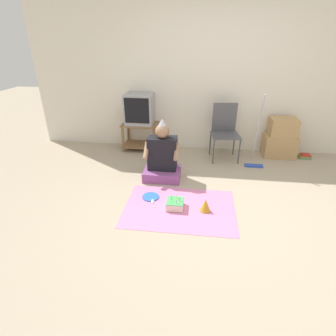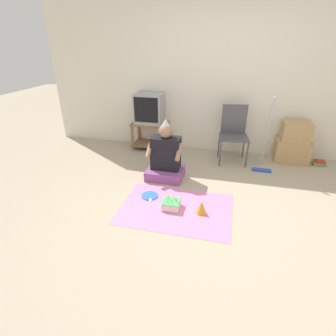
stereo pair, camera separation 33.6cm
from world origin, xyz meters
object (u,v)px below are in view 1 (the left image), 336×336
Objects in this scene: dust_mop at (256,146)px; party_hat_blue at (205,205)px; folding_chair at (225,128)px; person_seated at (162,158)px; paper_plate at (151,197)px; tv at (139,109)px; birthday_cake at (175,204)px; cardboard_box_stack at (281,139)px; book_pile at (305,156)px.

dust_mop reaches higher than party_hat_blue.
dust_mop is 1.60m from party_hat_blue.
dust_mop reaches higher than folding_chair.
paper_plate is at bearing -97.31° from person_seated.
person_seated is 4.05× the size of paper_plate.
birthday_cake is (0.81, -1.80, -0.69)m from tv.
paper_plate is (-0.99, -1.43, -0.50)m from folding_chair.
cardboard_box_stack is 2.43m from birthday_cake.
person_seated is (-2.32, -0.98, 0.27)m from book_pile.
book_pile is 2.44m from party_hat_blue.
tv is 1.50m from folding_chair.
tv is at bearing 117.93° from person_seated.
folding_chair reaches higher than cardboard_box_stack.
dust_mop is at bearing 23.13° from person_seated.
folding_chair is 1.36× the size of cardboard_box_stack.
tv is 2.96m from book_pile.
dust_mop is at bearing -12.70° from tv.
party_hat_blue reaches higher than paper_plate.
dust_mop is 1.04m from book_pile.
book_pile is at bearing -1.20° from tv.
book_pile is at bearing 4.68° from folding_chair.
tv is 0.57× the size of folding_chair.
paper_plate is (-0.07, -0.57, -0.29)m from person_seated.
book_pile is 0.94× the size of birthday_cake.
person_seated is (-1.88, -1.03, -0.01)m from cardboard_box_stack.
dust_mop is 1.30× the size of person_seated.
folding_chair is at bearing -6.79° from tv.
person_seated is at bearing -136.81° from folding_chair.
birthday_cake is at bearing -29.52° from paper_plate.
paper_plate is (-0.70, 0.21, -0.07)m from party_hat_blue.
birthday_cake reaches higher than book_pile.
person_seated is at bearing -62.07° from tv.
dust_mop is at bearing -157.61° from book_pile.
birthday_cake is 0.36m from party_hat_blue.
tv is 2.04m from dust_mop.
paper_plate is at bearing 163.40° from party_hat_blue.
person_seated reaches higher than paper_plate.
person_seated is 1.02m from party_hat_blue.
person_seated is 5.67× the size of party_hat_blue.
party_hat_blue is (-1.70, -1.75, 0.05)m from book_pile.
tv is at bearing 178.80° from book_pile.
cardboard_box_stack reaches higher than paper_plate.
tv is 2.47m from cardboard_box_stack.
cardboard_box_stack reaches higher than birthday_cake.
folding_chair is at bearing -175.32° from book_pile.
paper_plate is at bearing 150.48° from birthday_cake.
cardboard_box_stack is 4.33× the size of party_hat_blue.
cardboard_box_stack is at bearing 55.19° from party_hat_blue.
dust_mop is at bearing 50.05° from birthday_cake.
book_pile is at bearing 40.16° from birthday_cake.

